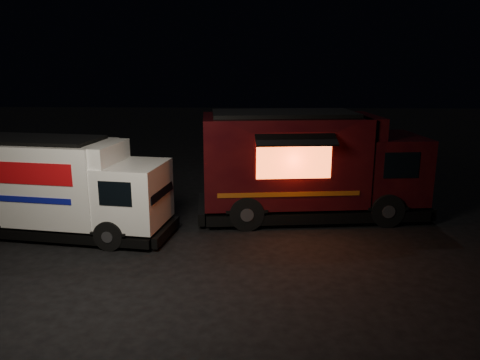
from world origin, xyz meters
name	(u,v)px	position (x,y,z in m)	size (l,w,h in m)	color
ground	(177,243)	(0.00, 0.00, 0.00)	(80.00, 80.00, 0.00)	black
white_truck	(64,187)	(-3.32, 0.64, 1.40)	(6.20, 2.11, 2.81)	white
red_truck	(312,165)	(3.97, 2.54, 1.70)	(7.30, 2.69, 3.40)	#3A0A0B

